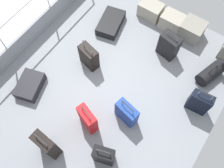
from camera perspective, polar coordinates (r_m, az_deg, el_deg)
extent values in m
cube|color=gray|center=(5.21, -0.37, -0.57)|extent=(4.40, 5.20, 0.06)
cube|color=gray|center=(5.92, -18.33, 11.38)|extent=(0.06, 5.20, 0.45)
cylinder|color=silver|center=(5.53, -23.85, 7.97)|extent=(0.04, 0.04, 1.00)
cylinder|color=silver|center=(5.96, -14.59, 17.58)|extent=(0.04, 0.04, 1.00)
cylinder|color=silver|center=(5.35, -20.78, 16.25)|extent=(0.04, 4.16, 0.04)
cube|color=#9E9989|center=(6.20, 9.12, 16.91)|extent=(0.55, 0.39, 0.36)
torus|color=tan|center=(6.22, 6.87, 18.54)|extent=(0.02, 0.12, 0.12)
torus|color=tan|center=(6.08, 11.59, 16.13)|extent=(0.02, 0.12, 0.12)
cube|color=#9E9989|center=(6.03, 13.90, 14.08)|extent=(0.50, 0.40, 0.40)
torus|color=tan|center=(6.02, 11.86, 15.76)|extent=(0.02, 0.12, 0.12)
torus|color=tan|center=(5.93, 16.30, 13.33)|extent=(0.02, 0.12, 0.12)
cube|color=gray|center=(6.01, 18.36, 12.05)|extent=(0.50, 0.48, 0.40)
torus|color=tan|center=(5.97, 16.37, 13.78)|extent=(0.02, 0.12, 0.12)
torus|color=tan|center=(5.93, 20.80, 11.22)|extent=(0.02, 0.12, 0.12)
torus|color=tan|center=(5.94, 24.98, 8.82)|extent=(0.02, 0.12, 0.12)
cylinder|color=black|center=(5.67, 24.62, 3.54)|extent=(0.11, 0.11, 0.40)
cube|color=black|center=(5.23, -5.46, 6.44)|extent=(0.47, 0.32, 0.56)
cylinder|color=#A5A8AD|center=(4.98, -6.78, 9.56)|extent=(0.02, 0.02, 0.17)
cylinder|color=#A5A8AD|center=(4.86, -4.87, 7.77)|extent=(0.02, 0.02, 0.17)
cylinder|color=#2D2D2D|center=(4.85, -5.93, 9.24)|extent=(0.27, 0.08, 0.02)
cube|color=silver|center=(5.15, -4.57, 8.00)|extent=(0.05, 0.02, 0.08)
cube|color=red|center=(4.61, -5.74, -8.24)|extent=(0.46, 0.31, 0.64)
cylinder|color=#A5A8AD|center=(4.30, -7.14, -5.48)|extent=(0.02, 0.02, 0.10)
cylinder|color=#A5A8AD|center=(4.22, -5.22, -8.09)|extent=(0.02, 0.02, 0.10)
cylinder|color=#2D2D2D|center=(4.21, -6.26, -6.56)|extent=(0.26, 0.11, 0.02)
cube|color=silver|center=(4.42, -4.94, -6.74)|extent=(0.05, 0.02, 0.08)
cube|color=black|center=(5.36, -18.83, -0.31)|extent=(0.62, 0.75, 0.21)
cube|color=green|center=(5.44, -17.51, 2.81)|extent=(0.05, 0.02, 0.08)
cube|color=black|center=(4.58, -15.13, -13.72)|extent=(0.43, 0.24, 0.72)
cylinder|color=#A5A8AD|center=(4.23, -17.67, -11.43)|extent=(0.02, 0.02, 0.11)
cylinder|color=#A5A8AD|center=(4.15, -15.29, -13.67)|extent=(0.02, 0.02, 0.11)
cylinder|color=#2D2D2D|center=(4.14, -16.70, -12.37)|extent=(0.27, 0.04, 0.02)
cube|color=silver|center=(4.47, -14.47, -12.40)|extent=(0.05, 0.01, 0.08)
cube|color=black|center=(5.47, 13.24, 8.79)|extent=(0.47, 0.33, 0.61)
cylinder|color=#A5A8AD|center=(5.23, 12.95, 11.78)|extent=(0.02, 0.02, 0.09)
cylinder|color=#A5A8AD|center=(5.17, 15.15, 10.06)|extent=(0.02, 0.02, 0.09)
cylinder|color=#2D2D2D|center=(5.16, 14.15, 11.21)|extent=(0.28, 0.07, 0.02)
cube|color=green|center=(5.45, 14.38, 10.27)|extent=(0.05, 0.02, 0.08)
cube|color=black|center=(5.02, 19.90, -4.10)|extent=(0.43, 0.23, 0.58)
cylinder|color=#A5A8AD|center=(4.70, 19.90, -1.87)|extent=(0.02, 0.02, 0.13)
cylinder|color=#A5A8AD|center=(4.73, 22.57, -3.17)|extent=(0.02, 0.02, 0.13)
cylinder|color=#2D2D2D|center=(4.66, 21.49, -2.22)|extent=(0.27, 0.04, 0.02)
cube|color=silver|center=(4.99, 20.61, -2.76)|extent=(0.05, 0.01, 0.08)
cube|color=black|center=(5.97, -0.30, 14.23)|extent=(0.65, 0.89, 0.20)
cube|color=green|center=(6.19, 1.14, 17.14)|extent=(0.05, 0.02, 0.08)
cube|color=navy|center=(4.69, 3.46, -6.85)|extent=(0.49, 0.29, 0.53)
cylinder|color=#A5A8AD|center=(4.41, 2.43, -4.31)|extent=(0.02, 0.02, 0.12)
cylinder|color=#A5A8AD|center=(4.36, 4.98, -6.70)|extent=(0.02, 0.02, 0.12)
cylinder|color=#2D2D2D|center=(4.32, 3.74, -5.22)|extent=(0.29, 0.08, 0.02)
cube|color=green|center=(4.66, 4.44, -5.72)|extent=(0.05, 0.02, 0.08)
cube|color=black|center=(4.43, -1.91, -16.58)|extent=(0.41, 0.30, 0.66)
cylinder|color=#A5A8AD|center=(4.06, -3.62, -15.31)|extent=(0.02, 0.02, 0.11)
cylinder|color=#A5A8AD|center=(4.05, -0.53, -16.20)|extent=(0.02, 0.02, 0.11)
cylinder|color=#2D2D2D|center=(4.00, -2.11, -15.64)|extent=(0.23, 0.09, 0.02)
cube|color=silver|center=(4.32, -1.56, -15.03)|extent=(0.05, 0.02, 0.08)
cylinder|color=black|center=(5.56, 22.17, 2.30)|extent=(0.47, 0.66, 0.30)
torus|color=black|center=(5.43, 22.74, 3.07)|extent=(0.09, 0.25, 0.26)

